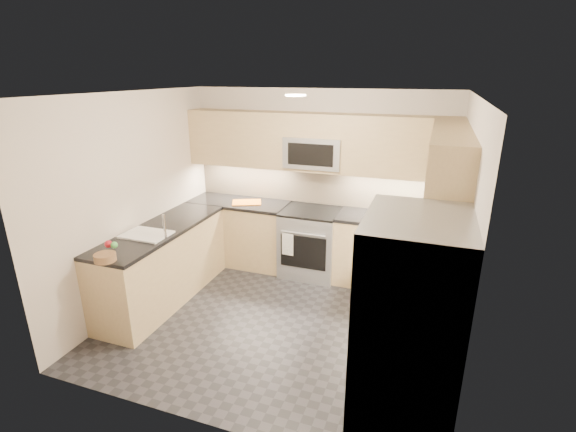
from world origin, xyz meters
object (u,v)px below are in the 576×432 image
Objects in this scene: gas_range at (310,243)px; utensil_bowl at (403,214)px; refrigerator at (407,334)px; microwave at (315,152)px; cutting_board at (247,202)px; fruit_basket at (105,257)px.

gas_range is 1.33m from utensil_bowl.
utensil_bowl is at bearing 95.71° from refrigerator.
microwave is 2.91× the size of utensil_bowl.
cutting_board reaches higher than gas_range.
refrigerator is at bearing -3.89° from fruit_basket.
gas_range is 1.07m from cutting_board.
microwave reaches higher than refrigerator.
gas_range is 2.70m from fruit_basket.
utensil_bowl is at bearing 0.41° from cutting_board.
fruit_basket is at bearing -102.48° from cutting_board.
cutting_board is 2.28m from fruit_basket.
cutting_board is (-0.95, -0.00, 0.49)m from gas_range.
gas_range is 4.36× the size of fruit_basket.
utensil_bowl is at bearing -5.42° from microwave.
gas_range is 0.51× the size of refrigerator.
microwave is (0.00, 0.12, 1.24)m from gas_range.
refrigerator is at bearing -84.29° from utensil_bowl.
gas_range is at bearing -179.50° from utensil_bowl.
refrigerator is 6.88× the size of utensil_bowl.
cutting_board is at bearing -179.59° from utensil_bowl.
microwave is 1.22m from cutting_board.
gas_range is 1.25m from microwave.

